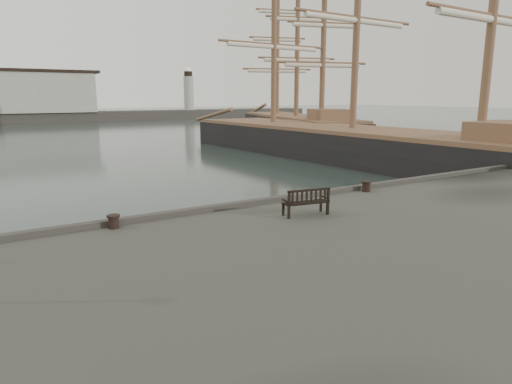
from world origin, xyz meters
TOP-DOWN VIEW (x-y plane):
  - ground at (0.00, 0.00)m, footprint 400.00×400.00m
  - bench at (0.71, -2.29)m, footprint 1.59×0.77m
  - bollard_left at (-5.01, -0.50)m, footprint 0.51×0.51m
  - bollard_right at (5.14, -0.60)m, footprint 0.50×0.50m
  - tall_ship_main at (19.24, 15.09)m, footprint 9.75×40.63m
  - tall_ship_far at (27.93, 34.68)m, footprint 14.92×30.54m

SIDE VIEW (x-z plane):
  - ground at x=0.00m, z-range 0.00..0.00m
  - tall_ship_main at x=19.24m, z-range -14.36..15.89m
  - tall_ship_far at x=27.93m, z-range -12.00..13.69m
  - bollard_left at x=-5.01m, z-range 1.56..1.96m
  - bollard_right at x=5.14m, z-range 1.56..2.00m
  - bench at x=0.71m, z-range 1.40..2.28m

